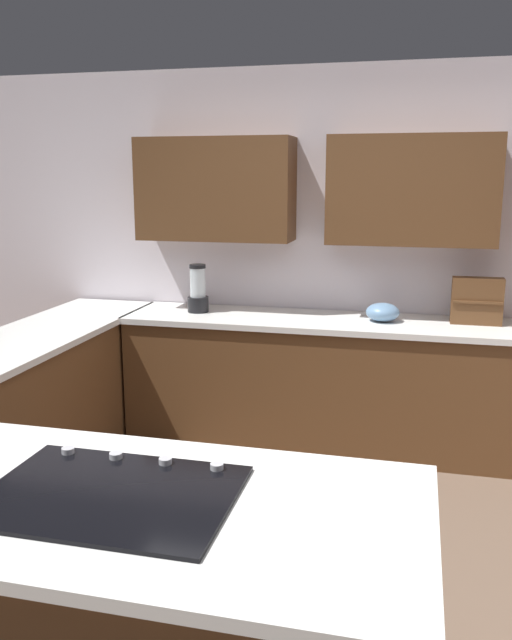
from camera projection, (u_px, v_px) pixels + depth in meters
name	position (u px, v px, depth m)	size (l,w,h in m)	color
ground_plane	(297.00, 589.00, 3.04)	(14.00, 14.00, 0.00)	brown
wall_back	(342.00, 239.00, 4.69)	(6.00, 0.44, 2.60)	silver
lower_cabinets_back	(328.00, 385.00, 4.60)	(2.80, 0.60, 0.86)	brown
countertop_back	(330.00, 322.00, 4.51)	(2.84, 0.64, 0.04)	silver
lower_cabinets_side	(10.00, 423.00, 3.89)	(0.60, 2.90, 0.86)	brown
countertop_side	(4.00, 350.00, 3.80)	(0.64, 2.94, 0.04)	silver
island_base	(117.00, 631.00, 2.12)	(1.87, 0.84, 0.86)	brown
island_top	(111.00, 502.00, 2.03)	(1.95, 0.92, 0.04)	silver
cooktop	(111.00, 493.00, 2.02)	(0.76, 0.56, 0.03)	black
blender	(198.00, 292.00, 4.72)	(0.15, 0.15, 0.34)	black
mixing_bowl	(383.00, 312.00, 4.43)	(0.22, 0.22, 0.12)	#668CB2
spice_rack	(477.00, 301.00, 4.33)	(0.32, 0.11, 0.31)	brown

